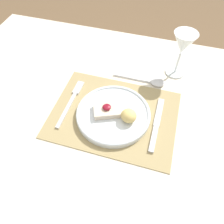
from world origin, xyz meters
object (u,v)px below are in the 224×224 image
(dinner_plate, at_px, (113,113))
(knife, at_px, (156,127))
(wine_glass_near, at_px, (183,46))
(spoon, at_px, (152,81))
(fork, at_px, (72,100))

(dinner_plate, distance_m, knife, 0.15)
(wine_glass_near, bearing_deg, spoon, -133.06)
(spoon, bearing_deg, dinner_plate, -117.44)
(knife, xyz_separation_m, wine_glass_near, (0.03, 0.28, 0.12))
(knife, relative_size, wine_glass_near, 1.24)
(dinner_plate, distance_m, fork, 0.16)
(wine_glass_near, bearing_deg, fork, -142.98)
(spoon, bearing_deg, fork, -146.99)
(fork, height_order, wine_glass_near, wine_glass_near)
(knife, relative_size, spoon, 1.09)
(dinner_plate, relative_size, knife, 1.14)
(knife, height_order, wine_glass_near, wine_glass_near)
(knife, distance_m, wine_glass_near, 0.30)
(dinner_plate, bearing_deg, wine_glass_near, 57.52)
(dinner_plate, distance_m, spoon, 0.22)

